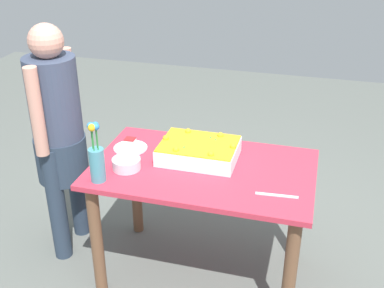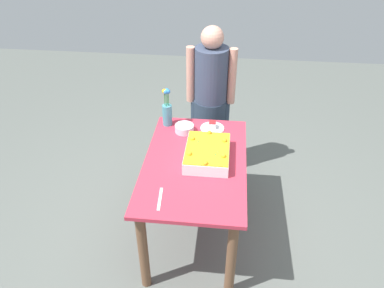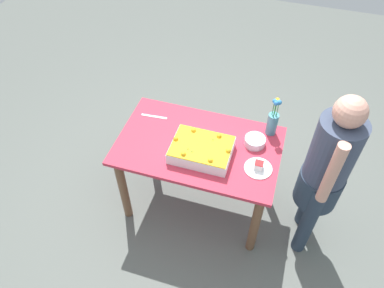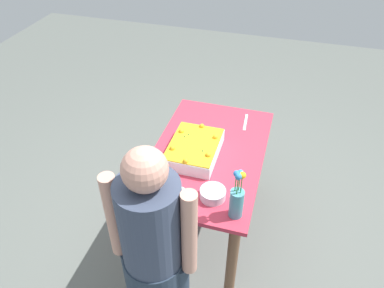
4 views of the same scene
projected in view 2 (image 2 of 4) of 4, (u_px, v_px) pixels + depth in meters
The scene contains 8 objects.
ground_plane at pixel (195, 232), 3.21m from camera, with size 8.00×8.00×0.00m, color #5B615B.
dining_table at pixel (195, 176), 2.86m from camera, with size 1.23×0.76×0.76m.
sheet_cake at pixel (207, 153), 2.78m from camera, with size 0.44×0.32×0.12m.
serving_plate_with_slice at pixel (212, 127), 3.15m from camera, with size 0.20×0.20×0.07m.
cake_knife at pixel (160, 199), 2.44m from camera, with size 0.21×0.02×0.00m, color silver.
flower_vase at pixel (167, 112), 3.14m from camera, with size 0.08×0.08×0.33m.
fruit_bowl at pixel (184, 128), 3.10m from camera, with size 0.16×0.16×0.06m, color silver.
person_standing at pixel (211, 94), 3.47m from camera, with size 0.31×0.45×1.49m.
Camera 2 is at (2.20, 0.22, 2.44)m, focal length 35.00 mm.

